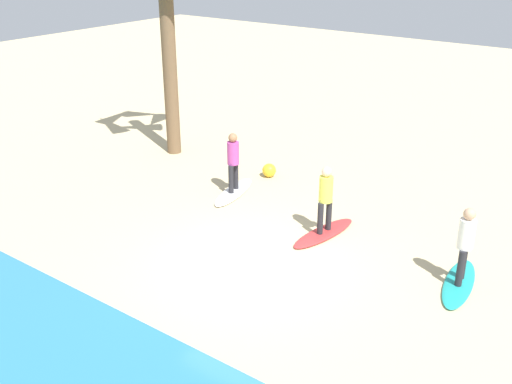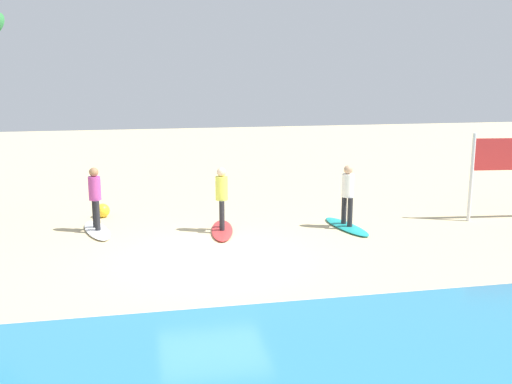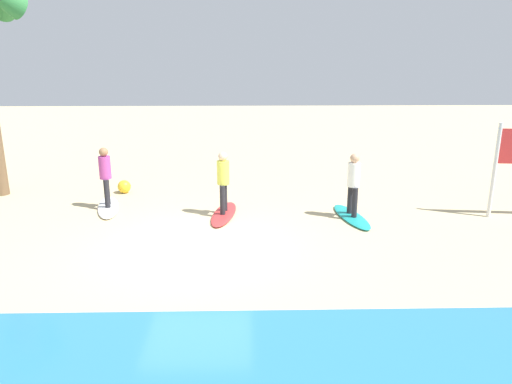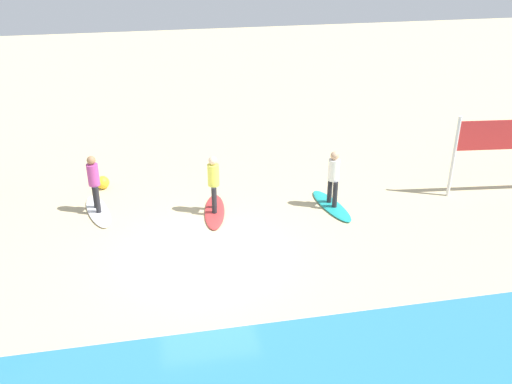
# 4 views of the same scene
# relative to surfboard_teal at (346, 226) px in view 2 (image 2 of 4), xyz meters

# --- Properties ---
(ground_plane) EXTENTS (60.00, 60.00, 0.00)m
(ground_plane) POSITION_rel_surfboard_teal_xyz_m (3.91, 1.78, -0.04)
(ground_plane) COLOR #CCB789
(surfboard_teal) EXTENTS (0.92, 2.17, 0.09)m
(surfboard_teal) POSITION_rel_surfboard_teal_xyz_m (0.00, 0.00, 0.00)
(surfboard_teal) COLOR teal
(surfboard_teal) RESTS_ON ground
(surfer_teal) EXTENTS (0.32, 0.46, 1.64)m
(surfer_teal) POSITION_rel_surfboard_teal_xyz_m (0.00, 0.00, 0.99)
(surfer_teal) COLOR #232328
(surfer_teal) RESTS_ON surfboard_teal
(surfboard_red) EXTENTS (0.84, 2.16, 0.09)m
(surfboard_red) POSITION_rel_surfboard_teal_xyz_m (3.36, -0.30, 0.00)
(surfboard_red) COLOR red
(surfboard_red) RESTS_ON ground
(surfer_red) EXTENTS (0.32, 0.46, 1.64)m
(surfer_red) POSITION_rel_surfboard_teal_xyz_m (3.36, -0.30, 0.99)
(surfer_red) COLOR #232328
(surfer_red) RESTS_ON surfboard_red
(surfboard_white) EXTENTS (1.04, 2.17, 0.09)m
(surfboard_white) POSITION_rel_surfboard_teal_xyz_m (6.61, -0.96, 0.00)
(surfboard_white) COLOR white
(surfboard_white) RESTS_ON ground
(surfer_white) EXTENTS (0.32, 0.45, 1.64)m
(surfer_white) POSITION_rel_surfboard_teal_xyz_m (6.61, -0.96, 0.99)
(surfer_white) COLOR #232328
(surfer_white) RESTS_ON surfboard_white
(beach_ball) EXTENTS (0.40, 0.40, 0.40)m
(beach_ball) POSITION_rel_surfboard_teal_xyz_m (6.54, -2.54, 0.16)
(beach_ball) COLOR yellow
(beach_ball) RESTS_ON ground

